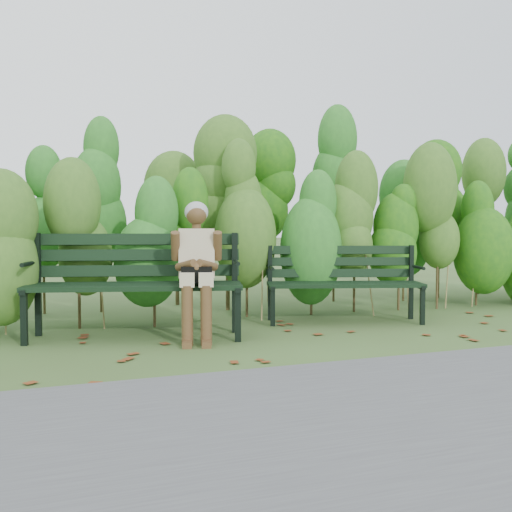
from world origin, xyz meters
name	(u,v)px	position (x,y,z in m)	size (l,w,h in m)	color
ground	(270,342)	(0.00, 0.00, 0.00)	(80.00, 80.00, 0.00)	#394B22
footpath	(420,415)	(0.00, -2.20, 0.01)	(60.00, 2.50, 0.01)	#474749
hedge_band	(211,206)	(0.00, 1.86, 1.26)	(11.04, 1.67, 2.42)	#47381E
leaf_litter	(307,342)	(0.31, -0.13, 0.00)	(5.44, 2.25, 0.01)	brown
bench_left	(136,276)	(-1.07, 0.68, 0.57)	(2.03, 1.11, 0.97)	black
bench_right	(343,277)	(1.17, 0.79, 0.48)	(1.72, 1.00, 0.82)	black
seated_woman	(197,260)	(-0.58, 0.35, 0.73)	(0.50, 0.73, 1.26)	tan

